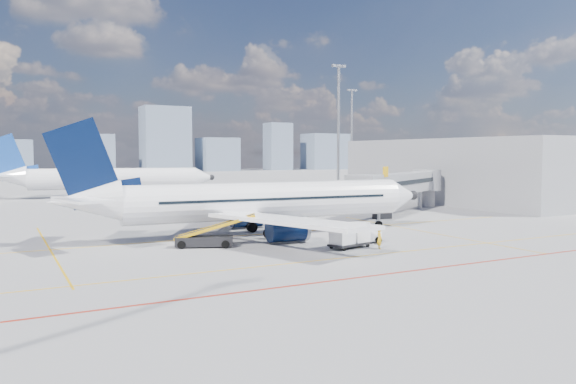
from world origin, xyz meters
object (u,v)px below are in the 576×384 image
second_aircraft (105,179)px  cargo_dolly (350,235)px  ramp_worker (379,239)px  baggage_tug (365,234)px  belt_loader (206,238)px  main_aircraft (253,202)px

second_aircraft → cargo_dolly: 64.88m
ramp_worker → second_aircraft: bearing=19.5°
cargo_dolly → ramp_worker: (1.93, -1.46, -0.28)m
baggage_tug → cargo_dolly: size_ratio=0.68×
cargo_dolly → baggage_tug: bearing=17.6°
baggage_tug → ramp_worker: size_ratio=1.62×
cargo_dolly → belt_loader: size_ratio=0.59×
belt_loader → main_aircraft: bearing=56.3°
main_aircraft → belt_loader: main_aircraft is taller
ramp_worker → main_aircraft: bearing=39.1°
cargo_dolly → belt_loader: (-10.33, 5.96, -0.39)m
belt_loader → ramp_worker: size_ratio=4.09×
ramp_worker → cargo_dolly: bearing=63.3°
main_aircraft → cargo_dolly: main_aircraft is taller
main_aircraft → belt_loader: (-6.08, -3.93, -2.51)m
baggage_tug → ramp_worker: baggage_tug is taller
cargo_dolly → ramp_worker: 2.44m
second_aircraft → baggage_tug: 63.72m
ramp_worker → baggage_tug: bearing=-2.4°
main_aircraft → cargo_dolly: (4.25, -9.89, -2.12)m
belt_loader → baggage_tug: bearing=4.7°
cargo_dolly → main_aircraft: bearing=99.8°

